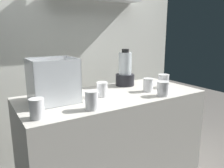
{
  "coord_description": "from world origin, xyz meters",
  "views": [
    {
      "loc": [
        -0.88,
        -1.41,
        1.36
      ],
      "look_at": [
        0.0,
        0.0,
        0.98
      ],
      "focal_mm": 35.84,
      "sensor_mm": 36.0,
      "label": 1
    }
  ],
  "objects": [
    {
      "name": "juice_cup_orange_far_right",
      "position": [
        0.3,
        -0.24,
        0.95
      ],
      "size": [
        0.09,
        0.09,
        0.11
      ],
      "color": "white",
      "rests_on": "counter"
    },
    {
      "name": "juice_cup_carrot_right",
      "position": [
        0.29,
        -0.08,
        0.95
      ],
      "size": [
        0.08,
        0.08,
        0.11
      ],
      "color": "white",
      "rests_on": "counter"
    },
    {
      "name": "counter",
      "position": [
        0.0,
        0.0,
        0.45
      ],
      "size": [
        1.4,
        0.64,
        0.9
      ],
      "primitive_type": "cube",
      "color": "beige",
      "rests_on": "ground_plane"
    },
    {
      "name": "juice_cup_carrot_middle",
      "position": [
        -0.1,
        -0.02,
        0.95
      ],
      "size": [
        0.08,
        0.08,
        0.11
      ],
      "color": "white",
      "rests_on": "counter"
    },
    {
      "name": "carrot_display_bin",
      "position": [
        -0.44,
        0.04,
        0.99
      ],
      "size": [
        0.3,
        0.25,
        0.3
      ],
      "color": "white",
      "rests_on": "counter"
    },
    {
      "name": "back_wall_unit",
      "position": [
        0.01,
        0.77,
        1.26
      ],
      "size": [
        2.6,
        0.24,
        2.5
      ],
      "color": "silver",
      "rests_on": "ground_plane"
    },
    {
      "name": "juice_cup_pomegranate_far_left",
      "position": [
        -0.62,
        -0.21,
        0.95
      ],
      "size": [
        0.08,
        0.08,
        0.11
      ],
      "color": "white",
      "rests_on": "counter"
    },
    {
      "name": "juice_cup_orange_rightmost",
      "position": [
        0.49,
        -0.05,
        0.95
      ],
      "size": [
        0.1,
        0.1,
        0.12
      ],
      "color": "white",
      "rests_on": "counter"
    },
    {
      "name": "blender_pitcher",
      "position": [
        0.26,
        0.19,
        1.02
      ],
      "size": [
        0.17,
        0.17,
        0.32
      ],
      "color": "black",
      "rests_on": "counter"
    },
    {
      "name": "juice_cup_carrot_left",
      "position": [
        -0.29,
        -0.23,
        0.95
      ],
      "size": [
        0.08,
        0.08,
        0.12
      ],
      "color": "white",
      "rests_on": "counter"
    }
  ]
}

